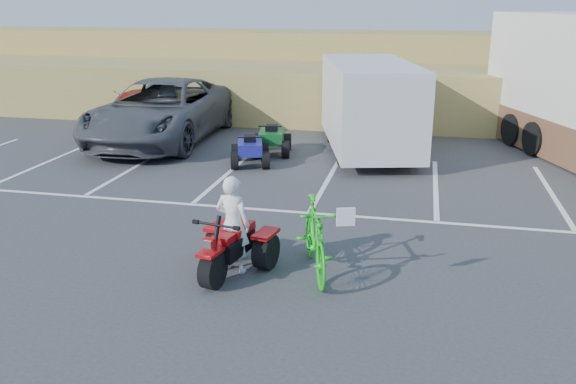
% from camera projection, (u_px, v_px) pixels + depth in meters
% --- Properties ---
extents(ground, '(100.00, 100.00, 0.00)m').
position_uv_depth(ground, '(285.00, 257.00, 10.97)').
color(ground, '#363638').
rests_on(ground, ground).
extents(parking_stripes, '(28.00, 5.16, 0.01)m').
position_uv_depth(parking_stripes, '(357.00, 193.00, 14.58)').
color(parking_stripes, white).
rests_on(parking_stripes, ground).
extents(grass_embankment, '(40.00, 8.50, 3.10)m').
position_uv_depth(grass_embankment, '(368.00, 76.00, 24.95)').
color(grass_embankment, '#9C8647').
rests_on(grass_embankment, ground).
extents(red_trike_atv, '(1.50, 1.83, 1.06)m').
position_uv_depth(red_trike_atv, '(230.00, 274.00, 10.29)').
color(red_trike_atv, '#9D080B').
rests_on(red_trike_atv, ground).
extents(rider, '(0.68, 0.51, 1.68)m').
position_uv_depth(rider, '(233.00, 224.00, 10.16)').
color(rider, white).
rests_on(rider, ground).
extents(green_dirt_bike, '(1.23, 2.20, 1.27)m').
position_uv_depth(green_dirt_bike, '(315.00, 238.00, 10.14)').
color(green_dirt_bike, '#14BF19').
rests_on(green_dirt_bike, ground).
extents(grey_pickup, '(3.47, 7.17, 1.97)m').
position_uv_depth(grey_pickup, '(161.00, 111.00, 19.70)').
color(grey_pickup, '#45474C').
rests_on(grey_pickup, ground).
extents(red_car, '(1.97, 4.41, 1.47)m').
position_uv_depth(red_car, '(137.00, 110.00, 21.28)').
color(red_car, '#9B1508').
rests_on(red_car, ground).
extents(cargo_trailer, '(3.66, 6.15, 2.69)m').
position_uv_depth(cargo_trailer, '(369.00, 104.00, 18.09)').
color(cargo_trailer, silver).
rests_on(cargo_trailer, ground).
extents(quad_atv_blue, '(1.41, 1.65, 0.92)m').
position_uv_depth(quad_atv_blue, '(250.00, 165.00, 17.10)').
color(quad_atv_blue, navy).
rests_on(quad_atv_blue, ground).
extents(quad_atv_green, '(1.33, 1.64, 0.97)m').
position_uv_depth(quad_atv_green, '(272.00, 154.00, 18.33)').
color(quad_atv_green, '#124F1F').
rests_on(quad_atv_green, ground).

